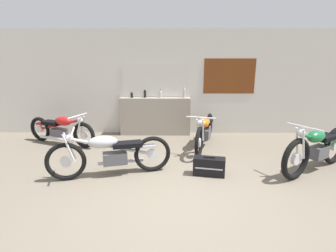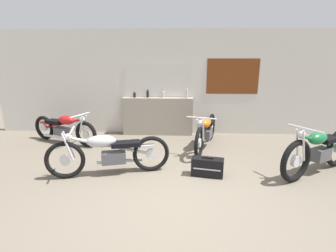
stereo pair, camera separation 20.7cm
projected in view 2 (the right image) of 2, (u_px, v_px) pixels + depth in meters
The scene contains 12 objects.
ground_plane at pixel (171, 198), 4.02m from camera, with size 24.00×24.00×0.00m, color #706656.
wall_back at pixel (176, 83), 7.12m from camera, with size 10.00×0.07×2.80m.
sill_counter at pixel (158, 116), 7.20m from camera, with size 1.90×0.28×1.02m.
bottle_leftmost at pixel (134, 95), 7.07m from camera, with size 0.07×0.07×0.18m.
bottle_left_center at pixel (148, 93), 7.08m from camera, with size 0.07×0.07×0.25m.
bottle_center at pixel (163, 94), 7.07m from camera, with size 0.07×0.07×0.22m.
bottle_right_center at pixel (187, 93), 6.96m from camera, with size 0.07×0.07×0.32m.
motorcycle_orange at pixel (206, 131), 6.13m from camera, with size 0.81×1.99×0.87m.
motorcycle_silver at pixel (109, 152), 4.72m from camera, with size 2.16×0.78×0.88m.
motorcycle_red at pixel (64, 128), 6.49m from camera, with size 1.90×0.94×0.78m.
motorcycle_green at pixel (319, 151), 4.77m from camera, with size 1.80×1.21×0.95m.
hard_case_black at pixel (207, 167), 4.74m from camera, with size 0.60×0.33×0.36m.
Camera 2 is at (0.11, -3.59, 2.11)m, focal length 28.00 mm.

